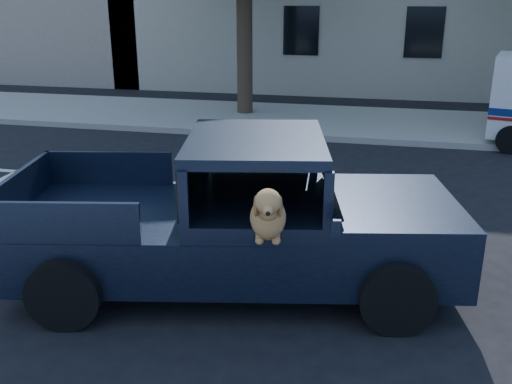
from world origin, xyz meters
TOP-DOWN VIEW (x-y plane):
  - ground at (0.00, 0.00)m, footprint 120.00×120.00m
  - far_sidewalk at (0.00, 9.20)m, footprint 60.00×4.00m
  - lane_stripes at (2.00, 3.40)m, footprint 21.60×0.14m
  - pickup_truck at (-1.80, -0.17)m, footprint 5.48×3.09m

SIDE VIEW (x-z plane):
  - ground at x=0.00m, z-range 0.00..0.00m
  - lane_stripes at x=2.00m, z-range 0.00..0.01m
  - far_sidewalk at x=0.00m, z-range 0.00..0.15m
  - pickup_truck at x=-1.80m, z-range -0.30..1.56m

